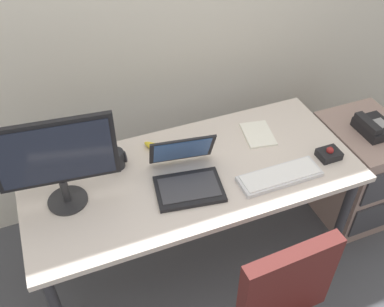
# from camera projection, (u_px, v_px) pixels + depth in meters

# --- Properties ---
(ground_plane) EXTENTS (8.00, 8.00, 0.00)m
(ground_plane) POSITION_uv_depth(u_px,v_px,m) (192.00, 259.00, 2.61)
(ground_plane) COLOR #46474C
(desk) EXTENTS (1.63, 0.72, 0.72)m
(desk) POSITION_uv_depth(u_px,v_px,m) (192.00, 182.00, 2.18)
(desk) COLOR beige
(desk) RESTS_ON ground
(file_cabinet) EXTENTS (0.42, 0.53, 0.66)m
(file_cabinet) POSITION_uv_depth(u_px,v_px,m) (357.00, 171.00, 2.70)
(file_cabinet) COLOR gray
(file_cabinet) RESTS_ON ground
(desk_phone) EXTENTS (0.17, 0.20, 0.09)m
(desk_phone) POSITION_uv_depth(u_px,v_px,m) (374.00, 127.00, 2.44)
(desk_phone) COLOR black
(desk_phone) RESTS_ON file_cabinet
(monitor_main) EXTENTS (0.51, 0.18, 0.46)m
(monitor_main) POSITION_uv_depth(u_px,v_px,m) (56.00, 158.00, 1.81)
(monitor_main) COLOR #262628
(monitor_main) RESTS_ON desk
(keyboard) EXTENTS (0.41, 0.14, 0.03)m
(keyboard) POSITION_uv_depth(u_px,v_px,m) (280.00, 176.00, 2.09)
(keyboard) COLOR silver
(keyboard) RESTS_ON desk
(laptop) EXTENTS (0.35, 0.36, 0.22)m
(laptop) POSITION_uv_depth(u_px,v_px,m) (186.00, 174.00, 2.04)
(laptop) COLOR black
(laptop) RESTS_ON desk
(trackball_mouse) EXTENTS (0.11, 0.09, 0.07)m
(trackball_mouse) POSITION_uv_depth(u_px,v_px,m) (329.00, 154.00, 2.19)
(trackball_mouse) COLOR black
(trackball_mouse) RESTS_ON desk
(coffee_mug) EXTENTS (0.09, 0.08, 0.09)m
(coffee_mug) POSITION_uv_depth(u_px,v_px,m) (117.00, 159.00, 2.13)
(coffee_mug) COLOR black
(coffee_mug) RESTS_ON desk
(paper_notepad) EXTENTS (0.18, 0.23, 0.01)m
(paper_notepad) POSITION_uv_depth(u_px,v_px,m) (258.00, 134.00, 2.34)
(paper_notepad) COLOR white
(paper_notepad) RESTS_ON desk
(banana) EXTENTS (0.14, 0.18, 0.04)m
(banana) POSITION_uv_depth(u_px,v_px,m) (159.00, 149.00, 2.22)
(banana) COLOR yellow
(banana) RESTS_ON desk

